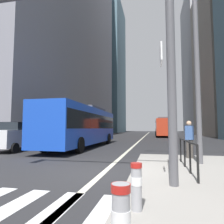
{
  "coord_description": "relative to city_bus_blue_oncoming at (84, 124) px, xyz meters",
  "views": [
    {
      "loc": [
        1.72,
        -6.98,
        1.53
      ],
      "look_at": [
        -5.09,
        25.61,
        4.24
      ],
      "focal_mm": 31.95,
      "sensor_mm": 36.0,
      "label": 1
    }
  ],
  "objects": [
    {
      "name": "sedan_white_oncoming",
      "position": [
        -3.62,
        -3.28,
        -0.85
      ],
      "size": [
        2.11,
        4.34,
        1.94
      ],
      "color": "silver",
      "rests_on": "ground"
    },
    {
      "name": "ground_plane",
      "position": [
        3.92,
        11.45,
        -1.84
      ],
      "size": [
        160.0,
        160.0,
        0.0
      ],
      "primitive_type": "plane",
      "color": "#28282B"
    },
    {
      "name": "office_tower_right_far",
      "position": [
        20.92,
        48.07,
        19.46
      ],
      "size": [
        10.34,
        19.03,
        42.59
      ],
      "primitive_type": "cube",
      "color": "#9E9EA3",
      "rests_on": "ground"
    },
    {
      "name": "pedestrian_walking",
      "position": [
        7.26,
        -5.64,
        -0.72
      ],
      "size": [
        0.4,
        0.27,
        1.73
      ],
      "color": "#423D38",
      "rests_on": "median_island"
    },
    {
      "name": "car_receding_near",
      "position": [
        8.25,
        34.19,
        -0.85
      ],
      "size": [
        2.21,
        4.3,
        1.94
      ],
      "color": "#232838",
      "rests_on": "ground"
    },
    {
      "name": "pedestrian_railing",
      "position": [
        6.72,
        -8.4,
        -0.99
      ],
      "size": [
        0.06,
        3.38,
        0.98
      ],
      "color": "black",
      "rests_on": "median_island"
    },
    {
      "name": "office_tower_left_far",
      "position": [
        -12.08,
        57.48,
        22.86
      ],
      "size": [
        12.65,
        20.29,
        49.39
      ],
      "primitive_type": "cube",
      "color": "slate",
      "rests_on": "ground"
    },
    {
      "name": "street_lamp_post",
      "position": [
        7.41,
        -7.05,
        3.45
      ],
      "size": [
        5.5,
        0.32,
        8.0
      ],
      "color": "#56565B",
      "rests_on": "median_island"
    },
    {
      "name": "bollard_left",
      "position": [
        5.33,
        -12.04,
        -1.25
      ],
      "size": [
        0.2,
        0.2,
        0.79
      ],
      "color": "#99999E",
      "rests_on": "median_island"
    },
    {
      "name": "city_bus_blue_oncoming",
      "position": [
        0.0,
        0.0,
        0.0
      ],
      "size": [
        2.74,
        12.01,
        3.4
      ],
      "color": "blue",
      "rests_on": "ground"
    },
    {
      "name": "city_bus_red_receding",
      "position": [
        7.28,
        22.13,
        -0.0
      ],
      "size": [
        2.74,
        11.58,
        3.4
      ],
      "color": "red",
      "rests_on": "ground"
    },
    {
      "name": "traffic_signal_gantry",
      "position": [
        4.03,
        -10.41,
        2.28
      ],
      "size": [
        6.21,
        0.65,
        6.0
      ],
      "color": "#515156",
      "rests_on": "median_island"
    },
    {
      "name": "car_oncoming_mid",
      "position": [
        -2.52,
        15.44,
        -0.85
      ],
      "size": [
        2.18,
        4.6,
        1.94
      ],
      "color": "gold",
      "rests_on": "ground"
    },
    {
      "name": "office_tower_left_mid",
      "position": [
        -12.08,
        33.29,
        25.18
      ],
      "size": [
        10.11,
        23.2,
        54.04
      ],
      "primitive_type": "cube",
      "color": "gray",
      "rests_on": "ground"
    },
    {
      "name": "bollard_front",
      "position": [
        5.31,
        -13.55,
        -1.22
      ],
      "size": [
        0.2,
        0.2,
        0.84
      ],
      "color": "#99999E",
      "rests_on": "median_island"
    },
    {
      "name": "lane_centre_line",
      "position": [
        3.92,
        21.45,
        -1.83
      ],
      "size": [
        0.2,
        80.0,
        0.01
      ],
      "primitive_type": "cube",
      "color": "beige",
      "rests_on": "ground"
    }
  ]
}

